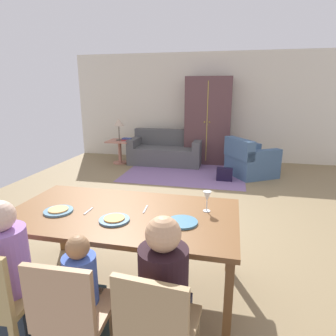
# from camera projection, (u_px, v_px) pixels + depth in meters

# --- Properties ---
(ground_plane) EXTENTS (7.09, 6.50, 0.02)m
(ground_plane) POSITION_uv_depth(u_px,v_px,m) (186.00, 205.00, 4.67)
(ground_plane) COLOR olive
(back_wall) EXTENTS (7.09, 0.10, 2.70)m
(back_wall) POSITION_uv_depth(u_px,v_px,m) (207.00, 108.00, 7.41)
(back_wall) COLOR beige
(back_wall) RESTS_ON ground_plane
(dining_table) EXTENTS (2.00, 1.06, 0.76)m
(dining_table) POSITION_uv_depth(u_px,v_px,m) (123.00, 218.00, 2.54)
(dining_table) COLOR brown
(dining_table) RESTS_ON ground_plane
(plate_near_man) EXTENTS (0.25, 0.25, 0.02)m
(plate_near_man) POSITION_uv_depth(u_px,v_px,m) (58.00, 211.00, 2.53)
(plate_near_man) COLOR teal
(plate_near_man) RESTS_ON dining_table
(pizza_near_man) EXTENTS (0.17, 0.17, 0.01)m
(pizza_near_man) POSITION_uv_depth(u_px,v_px,m) (58.00, 209.00, 2.52)
(pizza_near_man) COLOR #DA9D53
(pizza_near_man) RESTS_ON plate_near_man
(plate_near_child) EXTENTS (0.25, 0.25, 0.02)m
(plate_near_child) POSITION_uv_depth(u_px,v_px,m) (114.00, 220.00, 2.35)
(plate_near_child) COLOR teal
(plate_near_child) RESTS_ON dining_table
(pizza_near_child) EXTENTS (0.17, 0.17, 0.01)m
(pizza_near_child) POSITION_uv_depth(u_px,v_px,m) (114.00, 218.00, 2.35)
(pizza_near_child) COLOR #E79443
(pizza_near_child) RESTS_ON plate_near_child
(plate_near_woman) EXTENTS (0.25, 0.25, 0.02)m
(plate_near_woman) POSITION_uv_depth(u_px,v_px,m) (182.00, 222.00, 2.31)
(plate_near_woman) COLOR teal
(plate_near_woman) RESTS_ON dining_table
(wine_glass) EXTENTS (0.07, 0.07, 0.19)m
(wine_glass) POSITION_uv_depth(u_px,v_px,m) (207.00, 197.00, 2.51)
(wine_glass) COLOR silver
(wine_glass) RESTS_ON dining_table
(fork) EXTENTS (0.02, 0.15, 0.01)m
(fork) POSITION_uv_depth(u_px,v_px,m) (88.00, 211.00, 2.54)
(fork) COLOR silver
(fork) RESTS_ON dining_table
(knife) EXTENTS (0.03, 0.17, 0.01)m
(knife) POSITION_uv_depth(u_px,v_px,m) (145.00, 209.00, 2.58)
(knife) COLOR silver
(knife) RESTS_ON dining_table
(person_man) EXTENTS (0.30, 0.41, 1.11)m
(person_man) POSITION_uv_depth(u_px,v_px,m) (13.00, 278.00, 2.03)
(person_man) COLOR #2B3747
(person_man) RESTS_ON ground_plane
(dining_chair_child) EXTENTS (0.43, 0.43, 0.87)m
(dining_chair_child) POSITION_uv_depth(u_px,v_px,m) (71.00, 311.00, 1.76)
(dining_chair_child) COLOR tan
(dining_chair_child) RESTS_ON ground_plane
(person_child) EXTENTS (0.22, 0.29, 0.92)m
(person_child) POSITION_uv_depth(u_px,v_px,m) (85.00, 300.00, 1.93)
(person_child) COLOR #2A4147
(person_child) RESTS_ON ground_plane
(dining_chair_woman) EXTENTS (0.45, 0.45, 0.87)m
(dining_chair_woman) POSITION_uv_depth(u_px,v_px,m) (157.00, 327.00, 1.64)
(dining_chair_woman) COLOR #A68455
(dining_chair_woman) RESTS_ON ground_plane
(person_woman) EXTENTS (0.30, 0.41, 1.11)m
(person_woman) POSITION_uv_depth(u_px,v_px,m) (165.00, 302.00, 1.80)
(person_woman) COLOR #2F2E41
(person_woman) RESTS_ON ground_plane
(area_rug) EXTENTS (2.60, 1.80, 0.01)m
(area_rug) POSITION_uv_depth(u_px,v_px,m) (184.00, 174.00, 6.37)
(area_rug) COLOR slate
(area_rug) RESTS_ON ground_plane
(couch) EXTENTS (1.77, 0.86, 0.82)m
(couch) POSITION_uv_depth(u_px,v_px,m) (166.00, 151.00, 7.22)
(couch) COLOR #505052
(couch) RESTS_ON ground_plane
(armchair) EXTENTS (1.18, 1.18, 0.82)m
(armchair) POSITION_uv_depth(u_px,v_px,m) (250.00, 161.00, 6.15)
(armchair) COLOR #405D7F
(armchair) RESTS_ON ground_plane
(armoire) EXTENTS (1.10, 0.59, 2.10)m
(armoire) POSITION_uv_depth(u_px,v_px,m) (208.00, 121.00, 7.11)
(armoire) COLOR brown
(armoire) RESTS_ON ground_plane
(side_table) EXTENTS (0.56, 0.56, 0.58)m
(side_table) POSITION_uv_depth(u_px,v_px,m) (120.00, 148.00, 7.20)
(side_table) COLOR #B1735F
(side_table) RESTS_ON ground_plane
(table_lamp) EXTENTS (0.26, 0.26, 0.54)m
(table_lamp) POSITION_uv_depth(u_px,v_px,m) (119.00, 123.00, 7.03)
(table_lamp) COLOR brown
(table_lamp) RESTS_ON side_table
(book_lower) EXTENTS (0.22, 0.16, 0.03)m
(book_lower) POSITION_uv_depth(u_px,v_px,m) (127.00, 140.00, 7.13)
(book_lower) COLOR #A23437
(book_lower) RESTS_ON side_table
(book_upper) EXTENTS (0.22, 0.16, 0.03)m
(book_upper) POSITION_uv_depth(u_px,v_px,m) (127.00, 139.00, 7.15)
(book_upper) COLOR #344282
(book_upper) RESTS_ON book_lower
(handbag) EXTENTS (0.32, 0.16, 0.26)m
(handbag) POSITION_uv_depth(u_px,v_px,m) (224.00, 174.00, 5.87)
(handbag) COLOR black
(handbag) RESTS_ON ground_plane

